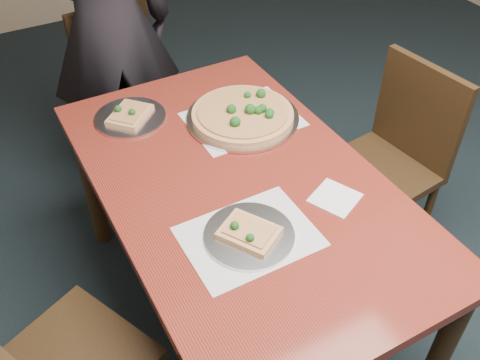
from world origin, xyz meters
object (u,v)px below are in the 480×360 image
chair_right (393,154)px  slice_plate_near (249,234)px  pizza_pan (243,115)px  diner (108,26)px  slice_plate_far (130,116)px  dining_table (240,199)px  chair_far (128,87)px

chair_right → slice_plate_near: (-0.89, -0.30, 0.25)m
pizza_pan → slice_plate_near: (-0.29, -0.55, -0.01)m
diner → slice_plate_far: size_ratio=6.23×
dining_table → slice_plate_near: 0.28m
slice_plate_near → dining_table: bearing=67.1°
chair_right → pizza_pan: (-0.61, 0.25, 0.26)m
diner → pizza_pan: diner is taller
chair_right → diner: (-0.88, 1.05, 0.36)m
dining_table → slice_plate_near: (-0.10, -0.24, 0.11)m
chair_right → slice_plate_far: (-1.00, 0.47, 0.25)m
dining_table → diner: (-0.08, 1.11, 0.21)m
dining_table → chair_far: 1.14m
pizza_pan → slice_plate_far: bearing=150.2°
diner → slice_plate_near: diner is taller
dining_table → slice_plate_far: (-0.20, 0.53, 0.10)m
pizza_pan → chair_far: bearing=104.5°
dining_table → diner: diner is taller
slice_plate_far → pizza_pan: bearing=-29.8°
chair_far → diner: (-0.05, -0.03, 0.36)m
chair_right → slice_plate_far: chair_right is taller
slice_plate_near → chair_far: bearing=86.9°
pizza_pan → slice_plate_near: pizza_pan is taller
diner → chair_right: bearing=136.3°
slice_plate_near → slice_plate_far: slice_plate_near is taller
dining_table → slice_plate_far: size_ratio=5.36×
chair_far → slice_plate_far: 0.67m
slice_plate_far → chair_right: bearing=-25.3°
chair_right → slice_plate_near: size_ratio=3.25×
dining_table → diner: bearing=94.3°
pizza_pan → slice_plate_far: 0.45m
chair_far → slice_plate_near: chair_far is taller
chair_right → pizza_pan: chair_right is taller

